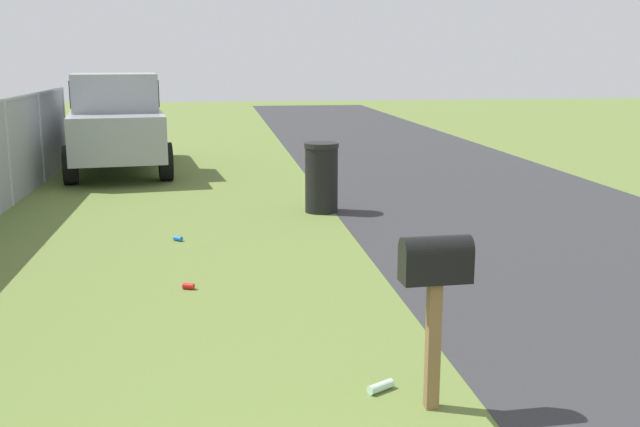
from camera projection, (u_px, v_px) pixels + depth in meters
The scene contains 7 objects.
road_asphalt at pixel (624, 272), 8.47m from camera, with size 60.00×5.54×0.01m, color #2D2D30.
mailbox at pixel (435, 273), 5.01m from camera, with size 0.23×0.49×1.25m.
pickup_truck at pixel (116, 120), 15.73m from camera, with size 5.24×2.57×2.09m.
trash_bin at pixel (321, 177), 11.67m from camera, with size 0.55×0.55×1.10m.
litter_bottle_near_hydrant at pixel (381, 387), 5.45m from camera, with size 0.07×0.07×0.22m, color #B2D8BF.
litter_can_midfield_b at pixel (189, 286), 7.85m from camera, with size 0.07×0.07×0.12m, color red.
litter_can_far_scatter at pixel (178, 239), 9.91m from camera, with size 0.07×0.07×0.12m, color blue.
Camera 1 is at (-1.58, 0.58, 2.43)m, focal length 41.43 mm.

